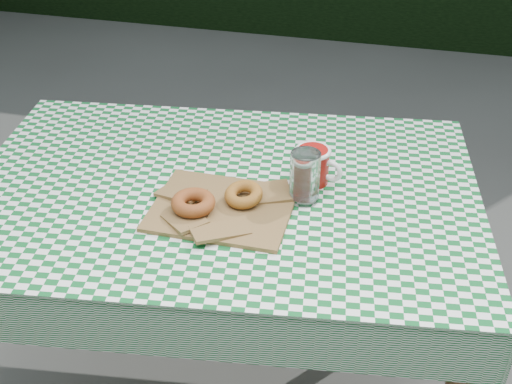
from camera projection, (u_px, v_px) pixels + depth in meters
ground at (221, 336)px, 2.32m from camera, size 60.00×60.00×0.00m
table at (225, 298)px, 1.93m from camera, size 1.40×1.03×0.75m
tablecloth at (222, 189)px, 1.72m from camera, size 1.42×1.05×0.01m
paper_bag at (222, 207)px, 1.64m from camera, size 0.34×0.27×0.02m
bagel_front at (193, 203)px, 1.61m from camera, size 0.15×0.15×0.03m
bagel_back at (244, 194)px, 1.64m from camera, size 0.13×0.13×0.03m
coffee_mug at (312, 166)px, 1.72m from camera, size 0.21×0.21×0.10m
drinking_glass at (305, 177)px, 1.64m from camera, size 0.09×0.09×0.13m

